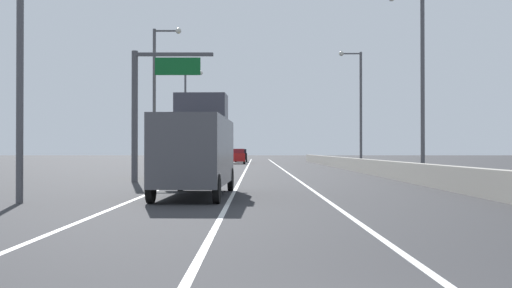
{
  "coord_description": "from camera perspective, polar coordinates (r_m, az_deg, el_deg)",
  "views": [
    {
      "loc": [
        -1.05,
        -5.88,
        1.8
      ],
      "look_at": [
        -0.88,
        35.42,
        2.22
      ],
      "focal_mm": 43.92,
      "sensor_mm": 36.0,
      "label": 1
    }
  ],
  "objects": [
    {
      "name": "lane_stripe_center",
      "position": [
        60.91,
        -1.14,
        -2.28
      ],
      "size": [
        0.16,
        130.0,
        0.0
      ],
      "primitive_type": "cube",
      "color": "silver",
      "rests_on": "ground_plane"
    },
    {
      "name": "car_gray_0",
      "position": [
        78.01,
        -4.04,
        -1.12
      ],
      "size": [
        1.86,
        4.42,
        2.15
      ],
      "color": "slate",
      "rests_on": "ground_plane"
    },
    {
      "name": "lamp_post_right_second",
      "position": [
        37.93,
        14.33,
        6.17
      ],
      "size": [
        2.14,
        0.44,
        10.97
      ],
      "color": "#4C4C51",
      "rests_on": "ground_plane"
    },
    {
      "name": "lamp_post_left_mid",
      "position": [
        47.49,
        -9.21,
        4.79
      ],
      "size": [
        2.14,
        0.44,
        10.97
      ],
      "color": "#4C4C51",
      "rests_on": "ground_plane"
    },
    {
      "name": "lamp_post_left_near",
      "position": [
        23.03,
        -20.37,
        10.59
      ],
      "size": [
        2.14,
        0.44,
        10.97
      ],
      "color": "#4C4C51",
      "rests_on": "ground_plane"
    },
    {
      "name": "jersey_barrier_right",
      "position": [
        46.73,
        10.61,
        -2.11
      ],
      "size": [
        0.6,
        120.0,
        1.1
      ],
      "primitive_type": "cube",
      "color": "#9E998E",
      "rests_on": "ground_plane"
    },
    {
      "name": "car_white_4",
      "position": [
        52.38,
        -6.37,
        -1.51
      ],
      "size": [
        1.85,
        4.43,
        1.9
      ],
      "color": "white",
      "rests_on": "ground_plane"
    },
    {
      "name": "car_yellow_1",
      "position": [
        40.58,
        -8.12,
        -1.62
      ],
      "size": [
        1.93,
        4.15,
        2.14
      ],
      "color": "gold",
      "rests_on": "ground_plane"
    },
    {
      "name": "overhead_sign_gantry",
      "position": [
        36.38,
        -10.09,
        4.04
      ],
      "size": [
        4.68,
        0.36,
        7.5
      ],
      "color": "#47474C",
      "rests_on": "ground_plane"
    },
    {
      "name": "lane_stripe_left",
      "position": [
        61.07,
        -4.43,
        -2.27
      ],
      "size": [
        0.16,
        130.0,
        0.0
      ],
      "primitive_type": "cube",
      "color": "silver",
      "rests_on": "ground_plane"
    },
    {
      "name": "lamp_post_left_far",
      "position": [
        72.76,
        -6.51,
        2.92
      ],
      "size": [
        2.14,
        0.44,
        10.97
      ],
      "color": "#4C4C51",
      "rests_on": "ground_plane"
    },
    {
      "name": "box_truck",
      "position": [
        24.74,
        -5.68,
        -0.35
      ],
      "size": [
        2.69,
        8.16,
        4.16
      ],
      "color": "#4C4C51",
      "rests_on": "ground_plane"
    },
    {
      "name": "lane_stripe_right",
      "position": [
        60.96,
        2.16,
        -2.28
      ],
      "size": [
        0.16,
        130.0,
        0.0
      ],
      "primitive_type": "cube",
      "color": "silver",
      "rests_on": "ground_plane"
    },
    {
      "name": "car_black_2",
      "position": [
        96.28,
        -1.61,
        -1.06
      ],
      "size": [
        1.95,
        4.6,
        2.01
      ],
      "color": "black",
      "rests_on": "ground_plane"
    },
    {
      "name": "ground_plane",
      "position": [
        69.91,
        0.62,
        -2.06
      ],
      "size": [
        320.0,
        320.0,
        0.0
      ],
      "primitive_type": "plane",
      "color": "#2D2D30"
    },
    {
      "name": "car_red_5",
      "position": [
        84.19,
        -1.86,
        -1.13
      ],
      "size": [
        1.95,
        4.79,
        2.02
      ],
      "color": "red",
      "rests_on": "ground_plane"
    },
    {
      "name": "car_silver_3",
      "position": [
        88.16,
        -3.83,
        -1.11
      ],
      "size": [
        2.0,
        4.74,
        1.98
      ],
      "color": "#B7B7BC",
      "rests_on": "ground_plane"
    },
    {
      "name": "lamp_post_right_third",
      "position": [
        58.63,
        9.05,
        3.77
      ],
      "size": [
        2.14,
        0.44,
        10.97
      ],
      "color": "#4C4C51",
      "rests_on": "ground_plane"
    }
  ]
}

